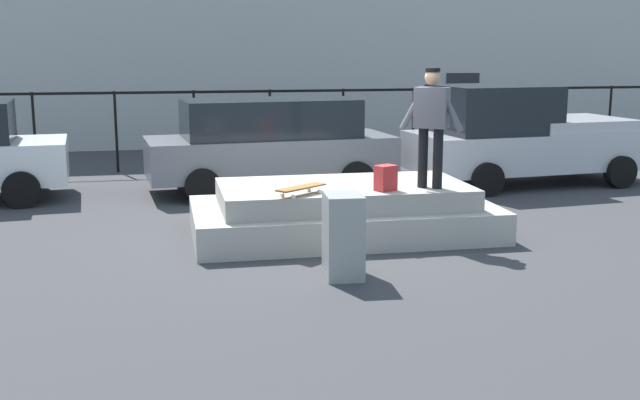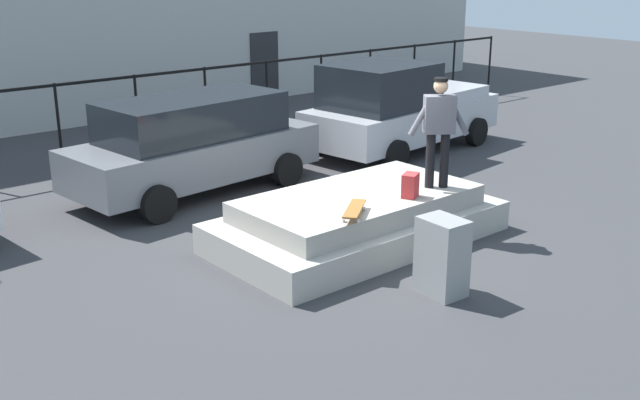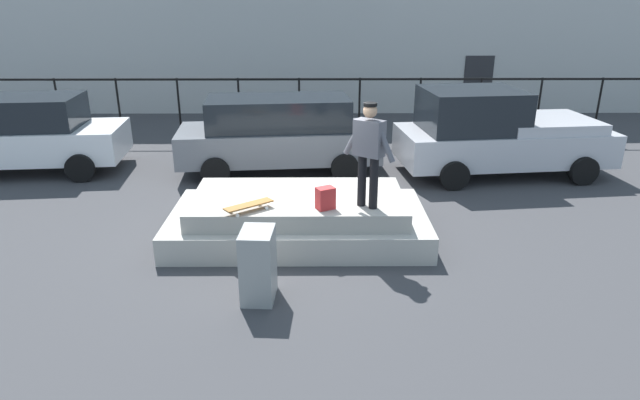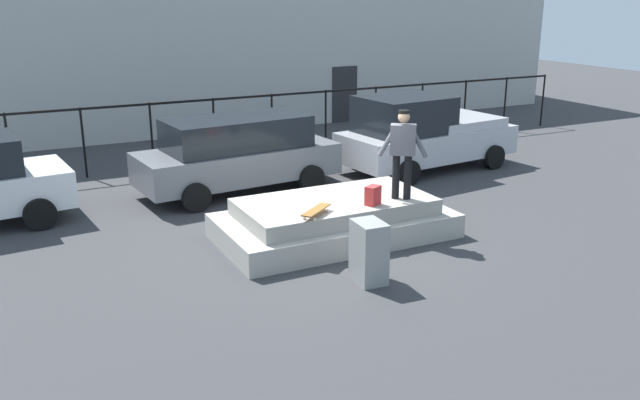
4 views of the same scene
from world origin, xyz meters
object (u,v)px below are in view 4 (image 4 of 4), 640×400
object	(u,v)px
backpack	(373,195)
car_grey_hatchback_mid	(238,153)
utility_box	(369,252)
car_silver_pickup_far	(423,133)
skateboard	(316,210)
skateboarder	(403,148)

from	to	relation	value
backpack	car_grey_hatchback_mid	bearing A→B (deg)	-103.96
car_grey_hatchback_mid	utility_box	world-z (taller)	car_grey_hatchback_mid
backpack	car_silver_pickup_far	xyz separation A→B (m)	(4.04, 4.16, 0.04)
skateboard	backpack	distance (m)	1.23
skateboard	car_silver_pickup_far	distance (m)	6.77
skateboarder	car_silver_pickup_far	bearing A→B (deg)	50.47
skateboarder	utility_box	bearing A→B (deg)	-136.35
backpack	skateboard	bearing A→B (deg)	-22.22
car_grey_hatchback_mid	car_silver_pickup_far	xyz separation A→B (m)	(5.06, -0.24, 0.04)
skateboard	backpack	bearing A→B (deg)	4.82
car_silver_pickup_far	skateboard	bearing A→B (deg)	-140.98
skateboarder	car_grey_hatchback_mid	distance (m)	4.71
backpack	car_silver_pickup_far	size ratio (longest dim) A/B	0.07
skateboard	utility_box	world-z (taller)	utility_box
car_grey_hatchback_mid	backpack	bearing A→B (deg)	-76.92
backpack	car_silver_pickup_far	world-z (taller)	car_silver_pickup_far
backpack	skateboarder	bearing A→B (deg)	160.25
skateboarder	backpack	world-z (taller)	skateboarder
skateboard	car_silver_pickup_far	size ratio (longest dim) A/B	0.16
car_silver_pickup_far	utility_box	distance (m)	7.53
skateboarder	car_grey_hatchback_mid	xyz separation A→B (m)	(-1.70, 4.31, -0.81)
car_grey_hatchback_mid	car_silver_pickup_far	world-z (taller)	car_silver_pickup_far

